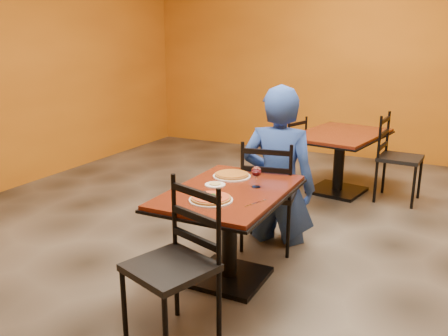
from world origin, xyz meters
The scene contains 18 objects.
floor centered at (0.00, 0.00, 0.00)m, with size 7.00×8.00×0.01m, color black.
wall_back centered at (0.00, 4.00, 1.50)m, with size 7.00×0.01×3.00m, color #C56E15.
table_main centered at (0.00, -0.50, 0.56)m, with size 0.83×1.23×0.75m.
table_second centered at (0.25, 2.07, 0.56)m, with size 1.11×1.46×0.75m.
chair_main_near centered at (0.02, -1.37, 0.51)m, with size 0.46×0.46×1.02m, color black, non-canonical shape.
chair_main_far centered at (0.05, 0.24, 0.50)m, with size 0.46×0.46×1.01m, color black, non-canonical shape.
chair_second_left centered at (-0.45, 2.07, 0.45)m, with size 0.40×0.40×0.90m, color black, non-canonical shape.
chair_second_right centered at (0.95, 2.07, 0.51)m, with size 0.46×0.46×1.01m, color black, non-canonical shape.
diner centered at (0.06, 0.41, 0.73)m, with size 0.70×0.46×1.46m, color navy.
plate_main centered at (-0.01, -0.78, 0.76)m, with size 0.31×0.31×0.01m, color white.
pizza_main centered at (-0.01, -0.78, 0.77)m, with size 0.28×0.28×0.02m, color maroon.
plate_far centered at (-0.13, -0.19, 0.76)m, with size 0.31×0.31×0.01m, color white.
pizza_far centered at (-0.13, -0.19, 0.77)m, with size 0.28×0.28×0.02m, color #BC7C24.
side_plate centered at (-0.14, -0.46, 0.76)m, with size 0.16×0.16×0.01m, color white.
dip centered at (-0.14, -0.46, 0.76)m, with size 0.09×0.09×0.01m, color tan.
wine_glass centered at (0.16, -0.35, 0.84)m, with size 0.08×0.08×0.18m, color white, non-canonical shape.
fork centered at (-0.14, -0.75, 0.75)m, with size 0.01×0.19×0.00m, color silver.
knife centered at (0.30, -0.70, 0.75)m, with size 0.01×0.21×0.00m, color silver.
Camera 1 is at (1.45, -3.51, 1.85)m, focal length 37.51 mm.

